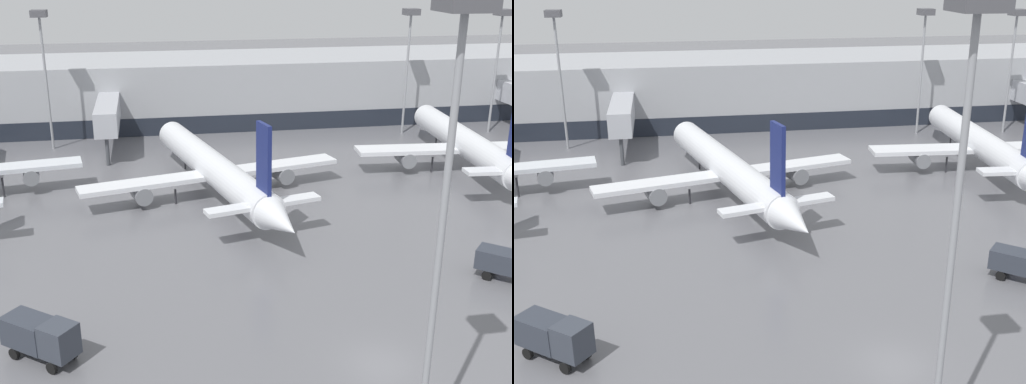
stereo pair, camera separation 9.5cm
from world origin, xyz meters
TOP-DOWN VIEW (x-y plane):
  - ground_plane at (0.00, 0.00)m, footprint 320.00×320.00m
  - terminal_building at (-0.11, 61.78)m, footprint 160.00×31.10m
  - parked_jet_0 at (-6.23, 29.68)m, footprint 26.04×34.36m
  - parked_jet_3 at (21.95, 33.23)m, footprint 24.47×32.37m
  - service_truck_2 at (-19.16, 3.96)m, footprint 4.80×4.30m
  - apron_light_mast_0 at (33.00, 48.14)m, footprint 1.80×1.80m
  - apron_light_mast_4 at (-1.11, -7.75)m, footprint 1.80×1.80m
  - apron_light_mast_5 at (-23.98, 49.87)m, footprint 1.80×1.80m
  - apron_light_mast_6 at (21.34, 49.72)m, footprint 1.80×1.80m

SIDE VIEW (x-z plane):
  - ground_plane at x=0.00m, z-range 0.00..0.00m
  - service_truck_2 at x=-19.16m, z-range 0.25..2.89m
  - parked_jet_0 at x=-6.23m, z-range -2.18..7.74m
  - parked_jet_3 at x=21.95m, z-range -1.68..7.65m
  - terminal_building at x=-0.11m, z-range 0.00..9.00m
  - apron_light_mast_0 at x=33.00m, z-range 4.85..20.94m
  - apron_light_mast_6 at x=21.34m, z-range 4.87..21.05m
  - apron_light_mast_5 at x=-23.98m, z-range 4.95..21.49m
  - apron_light_mast_4 at x=-1.11m, z-range 5.77..26.74m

